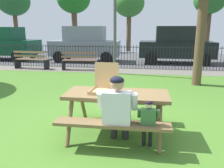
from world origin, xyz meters
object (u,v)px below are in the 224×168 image
(pizza_box_open, at_px, (104,86))
(lamp_post_walkway, at_px, (115,15))
(parked_car_right, at_px, (176,45))
(far_tree_midright, at_px, (210,1))
(child_at_table, at_px, (148,120))
(park_bench_center, at_px, (80,61))
(far_tree_left, at_px, (14,1))
(picnic_table_foreground, at_px, (117,102))
(park_bench_left, at_px, (31,60))
(adult_at_table, at_px, (118,109))
(far_tree_center, at_px, (129,4))
(parked_car_left, at_px, (1,43))
(parked_car_center, at_px, (85,44))

(pizza_box_open, relative_size, lamp_post_walkway, 0.13)
(parked_car_right, relative_size, far_tree_midright, 0.77)
(child_at_table, distance_m, park_bench_center, 7.40)
(park_bench_center, xyz_separation_m, far_tree_left, (-8.41, 9.17, 3.68))
(pizza_box_open, xyz_separation_m, parked_car_right, (2.31, 9.01, 0.15))
(picnic_table_foreground, height_order, park_bench_left, park_bench_left)
(parked_car_right, bearing_deg, child_at_table, -99.06)
(adult_at_table, distance_m, lamp_post_walkway, 6.43)
(picnic_table_foreground, distance_m, child_at_table, 0.77)
(far_tree_center, xyz_separation_m, far_tree_midright, (6.11, 0.00, 0.14))
(child_at_table, xyz_separation_m, park_bench_center, (-3.06, 6.74, -0.09))
(picnic_table_foreground, height_order, adult_at_table, adult_at_table)
(lamp_post_walkway, height_order, parked_car_left, lamp_post_walkway)
(park_bench_left, distance_m, far_tree_left, 11.59)
(parked_car_left, bearing_deg, far_tree_midright, 25.24)
(picnic_table_foreground, xyz_separation_m, child_at_table, (0.55, -0.53, -0.09))
(parked_car_center, height_order, far_tree_left, far_tree_left)
(parked_car_center, relative_size, far_tree_midright, 0.77)
(adult_at_table, relative_size, far_tree_center, 0.24)
(lamp_post_walkway, distance_m, far_tree_left, 14.15)
(parked_car_left, bearing_deg, parked_car_center, -0.00)
(child_at_table, distance_m, far_tree_center, 16.31)
(lamp_post_walkway, distance_m, parked_car_left, 8.35)
(child_at_table, xyz_separation_m, far_tree_center, (-1.55, 15.91, 3.24))
(park_bench_left, bearing_deg, park_bench_center, -0.00)
(park_bench_left, height_order, parked_car_right, parked_car_right)
(lamp_post_walkway, bearing_deg, parked_car_right, 50.07)
(parked_car_center, bearing_deg, far_tree_left, 141.51)
(pizza_box_open, distance_m, far_tree_center, 15.61)
(adult_at_table, bearing_deg, park_bench_left, 126.33)
(parked_car_center, distance_m, far_tree_center, 7.16)
(adult_at_table, distance_m, far_tree_left, 19.62)
(adult_at_table, bearing_deg, pizza_box_open, 118.71)
(pizza_box_open, bearing_deg, parked_car_center, 106.99)
(adult_at_table, distance_m, parked_car_left, 12.71)
(lamp_post_walkway, relative_size, far_tree_midright, 0.77)
(pizza_box_open, height_order, park_bench_left, pizza_box_open)
(picnic_table_foreground, bearing_deg, child_at_table, -43.84)
(park_bench_left, bearing_deg, adult_at_table, -53.67)
(park_bench_center, distance_m, far_tree_left, 12.98)
(picnic_table_foreground, height_order, lamp_post_walkway, lamp_post_walkway)
(pizza_box_open, bearing_deg, lamp_post_walkway, 95.91)
(picnic_table_foreground, xyz_separation_m, adult_at_table, (0.08, -0.50, 0.06))
(pizza_box_open, distance_m, parked_car_left, 12.08)
(pizza_box_open, height_order, far_tree_midright, far_tree_midright)
(parked_car_right, distance_m, far_tree_center, 7.54)
(picnic_table_foreground, distance_m, lamp_post_walkway, 5.96)
(park_bench_center, height_order, parked_car_left, parked_car_left)
(picnic_table_foreground, relative_size, parked_car_left, 0.41)
(parked_car_center, bearing_deg, pizza_box_open, -73.01)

